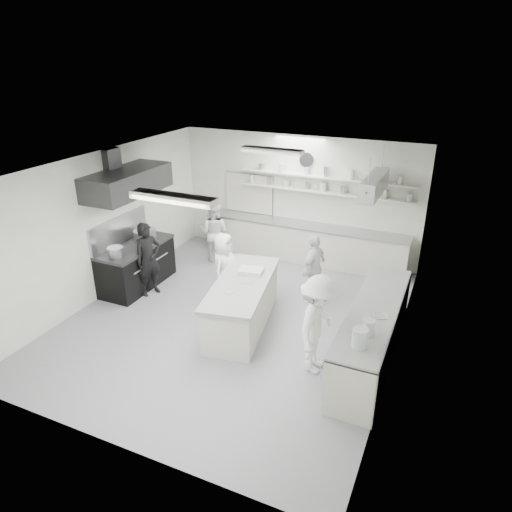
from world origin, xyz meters
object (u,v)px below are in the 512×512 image
at_px(right_counter, 372,334).
at_px(cook_back, 214,232).
at_px(back_counter, 304,243).
at_px(prep_island, 242,304).
at_px(cook_stove, 148,259).
at_px(stove, 137,267).

xyz_separation_m(right_counter, cook_back, (-4.35, 2.51, 0.27)).
xyz_separation_m(back_counter, cook_back, (-2.00, -0.89, 0.28)).
height_order(back_counter, right_counter, right_counter).
bearing_deg(prep_island, cook_stove, 161.48).
height_order(cook_stove, cook_back, cook_stove).
xyz_separation_m(cook_stove, cook_back, (0.42, 2.10, -0.06)).
bearing_deg(cook_stove, stove, 92.20).
bearing_deg(prep_island, back_counter, 78.04).
height_order(prep_island, cook_stove, cook_stove).
relative_size(stove, cook_back, 1.22).
xyz_separation_m(right_counter, cook_stove, (-4.77, 0.41, 0.33)).
distance_m(back_counter, cook_back, 2.21).
xyz_separation_m(right_counter, prep_island, (-2.44, 0.08, -0.04)).
relative_size(prep_island, cook_stove, 1.47).
bearing_deg(stove, cook_stove, -21.59).
bearing_deg(back_counter, right_counter, -55.35).
distance_m(back_counter, right_counter, 4.13).
relative_size(prep_island, cook_back, 1.58).
xyz_separation_m(stove, right_counter, (5.25, -0.60, 0.02)).
bearing_deg(stove, prep_island, -10.47).
height_order(right_counter, prep_island, right_counter).
bearing_deg(stove, back_counter, 43.99).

